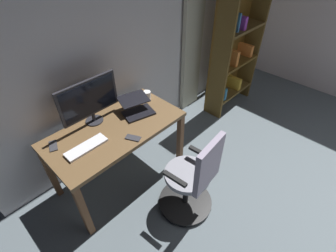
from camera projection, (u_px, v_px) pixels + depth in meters
back_room_partition at (164, 26)px, 3.01m from camera, size 4.80×0.10×2.65m
curtain_left_panel at (244, 12)px, 4.05m from camera, size 0.40×0.06×2.31m
curtain_right_panel at (193, 33)px, 3.31m from camera, size 0.37×0.06×2.31m
desk at (116, 135)px, 2.50m from camera, size 1.37×0.71×0.75m
office_chair at (193, 180)px, 2.31m from camera, size 0.56×0.56×1.01m
computer_monitor at (89, 100)px, 2.35m from camera, size 0.62×0.18×0.46m
computer_keyboard at (86, 147)px, 2.22m from camera, size 0.39×0.13×0.02m
laptop at (137, 108)px, 2.61m from camera, size 0.38×0.39×0.15m
cell_phone_face_up at (53, 146)px, 2.24m from camera, size 0.12×0.16×0.01m
cell_phone_by_monitor at (133, 138)px, 2.32m from camera, size 0.12×0.16×0.01m
mug_tea at (147, 95)px, 2.80m from camera, size 0.13×0.09×0.10m
bookshelf at (234, 45)px, 3.47m from camera, size 0.88×0.30×1.95m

